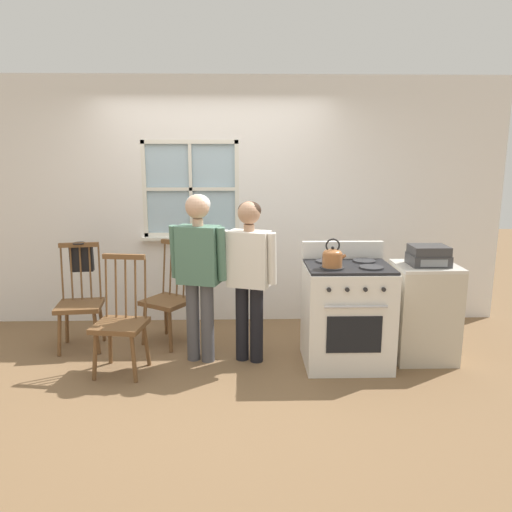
{
  "coord_description": "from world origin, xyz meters",
  "views": [
    {
      "loc": [
        0.31,
        -4.13,
        1.91
      ],
      "look_at": [
        0.42,
        0.19,
        1.0
      ],
      "focal_mm": 35.0,
      "sensor_mm": 36.0,
      "label": 1
    }
  ],
  "objects_px": {
    "stove": "(347,314)",
    "potted_plant": "(197,230)",
    "chair_center_cluster": "(121,323)",
    "chair_by_window": "(80,304)",
    "person_teen_center": "(249,267)",
    "kettle": "(332,257)",
    "side_counter": "(424,312)",
    "stereo": "(429,256)",
    "chair_near_wall": "(169,300)",
    "person_elderly_left": "(199,261)",
    "handbag": "(82,258)"
  },
  "relations": [
    {
      "from": "stove",
      "to": "potted_plant",
      "type": "height_order",
      "value": "potted_plant"
    },
    {
      "from": "chair_center_cluster",
      "to": "potted_plant",
      "type": "height_order",
      "value": "potted_plant"
    },
    {
      "from": "chair_by_window",
      "to": "person_teen_center",
      "type": "height_order",
      "value": "person_teen_center"
    },
    {
      "from": "person_teen_center",
      "to": "kettle",
      "type": "relative_size",
      "value": 6.0
    },
    {
      "from": "stove",
      "to": "side_counter",
      "type": "xyz_separation_m",
      "value": [
        0.74,
        0.1,
        -0.02
      ]
    },
    {
      "from": "person_teen_center",
      "to": "stove",
      "type": "relative_size",
      "value": 1.37
    },
    {
      "from": "stereo",
      "to": "side_counter",
      "type": "bearing_deg",
      "value": 90.0
    },
    {
      "from": "stove",
      "to": "potted_plant",
      "type": "relative_size",
      "value": 4.53
    },
    {
      "from": "chair_by_window",
      "to": "chair_near_wall",
      "type": "xyz_separation_m",
      "value": [
        0.85,
        0.12,
        0.0
      ]
    },
    {
      "from": "person_elderly_left",
      "to": "person_teen_center",
      "type": "relative_size",
      "value": 1.04
    },
    {
      "from": "kettle",
      "to": "handbag",
      "type": "height_order",
      "value": "kettle"
    },
    {
      "from": "chair_by_window",
      "to": "handbag",
      "type": "distance_m",
      "value": 0.47
    },
    {
      "from": "chair_by_window",
      "to": "person_elderly_left",
      "type": "distance_m",
      "value": 1.34
    },
    {
      "from": "kettle",
      "to": "potted_plant",
      "type": "distance_m",
      "value": 1.81
    },
    {
      "from": "chair_by_window",
      "to": "chair_center_cluster",
      "type": "relative_size",
      "value": 1.0
    },
    {
      "from": "chair_by_window",
      "to": "chair_near_wall",
      "type": "bearing_deg",
      "value": 0.88
    },
    {
      "from": "chair_near_wall",
      "to": "kettle",
      "type": "distance_m",
      "value": 1.75
    },
    {
      "from": "person_elderly_left",
      "to": "kettle",
      "type": "bearing_deg",
      "value": 4.99
    },
    {
      "from": "person_elderly_left",
      "to": "handbag",
      "type": "relative_size",
      "value": 5.02
    },
    {
      "from": "chair_by_window",
      "to": "stove",
      "type": "relative_size",
      "value": 0.95
    },
    {
      "from": "person_elderly_left",
      "to": "kettle",
      "type": "relative_size",
      "value": 6.24
    },
    {
      "from": "chair_near_wall",
      "to": "potted_plant",
      "type": "relative_size",
      "value": 4.31
    },
    {
      "from": "potted_plant",
      "to": "handbag",
      "type": "height_order",
      "value": "potted_plant"
    },
    {
      "from": "person_teen_center",
      "to": "chair_by_window",
      "type": "bearing_deg",
      "value": -172.57
    },
    {
      "from": "chair_by_window",
      "to": "potted_plant",
      "type": "height_order",
      "value": "potted_plant"
    },
    {
      "from": "stove",
      "to": "side_counter",
      "type": "height_order",
      "value": "stove"
    },
    {
      "from": "stove",
      "to": "chair_center_cluster",
      "type": "bearing_deg",
      "value": -176.2
    },
    {
      "from": "person_teen_center",
      "to": "handbag",
      "type": "height_order",
      "value": "person_teen_center"
    },
    {
      "from": "stove",
      "to": "side_counter",
      "type": "bearing_deg",
      "value": 7.38
    },
    {
      "from": "chair_near_wall",
      "to": "side_counter",
      "type": "relative_size",
      "value": 1.15
    },
    {
      "from": "chair_by_window",
      "to": "person_elderly_left",
      "type": "height_order",
      "value": "person_elderly_left"
    },
    {
      "from": "handbag",
      "to": "person_elderly_left",
      "type": "bearing_deg",
      "value": -24.93
    },
    {
      "from": "side_counter",
      "to": "handbag",
      "type": "bearing_deg",
      "value": 170.19
    },
    {
      "from": "chair_by_window",
      "to": "side_counter",
      "type": "bearing_deg",
      "value": -12.78
    },
    {
      "from": "kettle",
      "to": "handbag",
      "type": "relative_size",
      "value": 0.8
    },
    {
      "from": "side_counter",
      "to": "chair_near_wall",
      "type": "bearing_deg",
      "value": 169.38
    },
    {
      "from": "kettle",
      "to": "handbag",
      "type": "bearing_deg",
      "value": 161.55
    },
    {
      "from": "handbag",
      "to": "kettle",
      "type": "bearing_deg",
      "value": -18.45
    },
    {
      "from": "stove",
      "to": "person_elderly_left",
      "type": "bearing_deg",
      "value": 175.92
    },
    {
      "from": "chair_center_cluster",
      "to": "side_counter",
      "type": "distance_m",
      "value": 2.74
    },
    {
      "from": "chair_center_cluster",
      "to": "side_counter",
      "type": "xyz_separation_m",
      "value": [
        2.73,
        0.23,
        0.0
      ]
    },
    {
      "from": "chair_by_window",
      "to": "potted_plant",
      "type": "relative_size",
      "value": 4.31
    },
    {
      "from": "potted_plant",
      "to": "stereo",
      "type": "relative_size",
      "value": 0.7
    },
    {
      "from": "chair_near_wall",
      "to": "potted_plant",
      "type": "height_order",
      "value": "potted_plant"
    },
    {
      "from": "person_elderly_left",
      "to": "stereo",
      "type": "relative_size",
      "value": 4.53
    },
    {
      "from": "person_teen_center",
      "to": "kettle",
      "type": "height_order",
      "value": "person_teen_center"
    },
    {
      "from": "chair_near_wall",
      "to": "chair_by_window",
      "type": "bearing_deg",
      "value": -139.17
    },
    {
      "from": "side_counter",
      "to": "stereo",
      "type": "height_order",
      "value": "stereo"
    },
    {
      "from": "potted_plant",
      "to": "person_teen_center",
      "type": "bearing_deg",
      "value": -62.71
    },
    {
      "from": "chair_near_wall",
      "to": "chair_center_cluster",
      "type": "distance_m",
      "value": 0.75
    }
  ]
}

